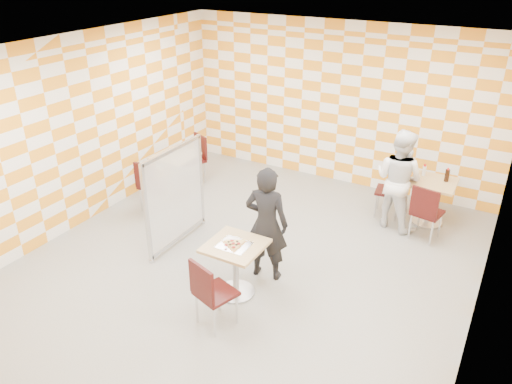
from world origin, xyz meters
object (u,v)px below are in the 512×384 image
main_table (235,260)px  chair_empty_near (150,183)px  empty_table (176,167)px  man_white (398,179)px  chair_main_front (209,290)px  chair_second_side (395,187)px  chair_empty_far (196,155)px  soda_bottle (447,175)px  partition (175,196)px  chair_second_front (426,209)px  second_table (431,195)px  sport_bottle (424,170)px  man_dark (267,224)px

main_table → chair_empty_near: size_ratio=0.81×
empty_table → man_white: size_ratio=0.46×
main_table → empty_table: bearing=141.1°
chair_main_front → chair_empty_near: bearing=142.4°
chair_second_side → chair_empty_far: 3.73m
empty_table → soda_bottle: (4.47, 1.23, 0.34)m
partition → man_white: 3.48m
chair_empty_far → chair_second_front: bearing=-1.3°
empty_table → soda_bottle: bearing=15.4°
second_table → empty_table: (-4.29, -1.13, 0.00)m
second_table → empty_table: bearing=-165.2°
soda_bottle → sport_bottle: bearing=170.6°
sport_bottle → chair_second_front: bearing=-73.1°
chair_main_front → sport_bottle: (1.51, 4.02, 0.29)m
second_table → empty_table: size_ratio=1.00×
main_table → partition: bearing=155.4°
chair_second_front → man_dark: bearing=-130.2°
chair_second_front → chair_empty_near: 4.46m
main_table → man_dark: (0.15, 0.55, 0.30)m
chair_second_front → chair_second_side: bearing=137.9°
chair_empty_far → soda_bottle: 4.50m
chair_second_side → chair_empty_far: bearing=-172.9°
chair_second_side → man_dark: (-1.06, -2.54, 0.27)m
partition → second_table: bearing=37.8°
chair_empty_near → second_table: bearing=24.6°
chair_main_front → soda_bottle: 4.39m
empty_table → chair_empty_near: chair_empty_near is taller
chair_second_side → chair_empty_near: same height
chair_main_front → sport_bottle: size_ratio=4.62×
chair_empty_near → main_table: bearing=-26.8°
chair_empty_near → man_white: bearing=22.7°
second_table → chair_main_front: chair_main_front is taller
chair_second_side → chair_empty_near: (-3.65, -1.86, 0.00)m
soda_bottle → chair_second_side: bearing=-167.7°
man_dark → man_white: man_white is taller
main_table → chair_main_front: size_ratio=0.81×
man_white → soda_bottle: (0.65, 0.46, 0.03)m
empty_table → man_white: 3.91m
chair_empty_far → chair_main_front: bearing=-52.5°
man_dark → soda_bottle: (1.80, 2.70, 0.04)m
chair_main_front → chair_empty_near: same height
main_table → chair_empty_far: bearing=133.4°
empty_table → chair_main_front: (2.59, -2.73, 0.04)m
man_white → chair_second_side: bearing=-54.3°
chair_second_front → main_table: bearing=-125.8°
empty_table → soda_bottle: soda_bottle is taller
chair_empty_far → man_white: 3.81m
chair_main_front → chair_second_side: size_ratio=1.00×
chair_second_side → chair_empty_near: size_ratio=1.00×
man_white → chair_empty_near: bearing=40.2°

